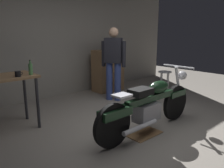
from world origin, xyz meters
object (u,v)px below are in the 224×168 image
object	(u,v)px
motorcycle	(149,105)
person_standing	(114,61)
shop_stool	(165,77)
mug_black_matte	(18,74)
bottle	(31,69)
wooden_dresser	(108,70)

from	to	relation	value
motorcycle	person_standing	bearing A→B (deg)	65.21
shop_stool	mug_black_matte	xyz separation A→B (m)	(-3.33, 0.37, 0.44)
motorcycle	person_standing	distance (m)	1.90
motorcycle	shop_stool	xyz separation A→B (m)	(1.82, 1.00, 0.05)
person_standing	bottle	distance (m)	2.08
person_standing	bottle	xyz separation A→B (m)	(-2.06, -0.28, 0.07)
shop_stool	wooden_dresser	distance (m)	1.54
person_standing	wooden_dresser	bearing A→B (deg)	-64.44
wooden_dresser	bottle	size ratio (longest dim) A/B	4.56
wooden_dresser	motorcycle	bearing A→B (deg)	-117.08
person_standing	mug_black_matte	xyz separation A→B (m)	(-2.27, -0.30, 0.02)
person_standing	shop_stool	world-z (taller)	person_standing
person_standing	bottle	world-z (taller)	person_standing
mug_black_matte	motorcycle	bearing A→B (deg)	-42.27
motorcycle	person_standing	world-z (taller)	person_standing
bottle	person_standing	bearing A→B (deg)	7.65
shop_stool	wooden_dresser	world-z (taller)	wooden_dresser
motorcycle	wooden_dresser	xyz separation A→B (m)	(1.24, 2.43, 0.10)
motorcycle	shop_stool	bearing A→B (deg)	28.39
shop_stool	wooden_dresser	xyz separation A→B (m)	(-0.57, 1.43, 0.05)
person_standing	wooden_dresser	xyz separation A→B (m)	(0.49, 0.76, -0.38)
wooden_dresser	bottle	xyz separation A→B (m)	(-2.55, -1.04, 0.45)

